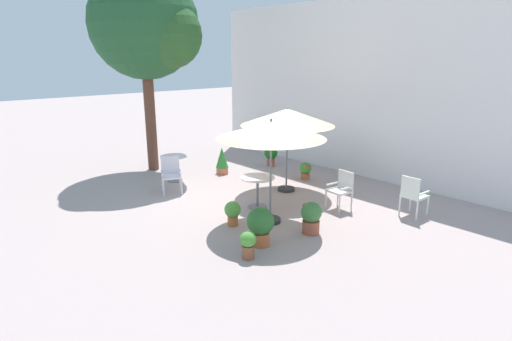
{
  "coord_description": "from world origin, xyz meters",
  "views": [
    {
      "loc": [
        7.03,
        -6.42,
        3.37
      ],
      "look_at": [
        0.0,
        -0.04,
        0.76
      ],
      "focal_mm": 29.26,
      "sensor_mm": 36.0,
      "label": 1
    }
  ],
  "objects_px": {
    "patio_chair_2": "(413,194)",
    "potted_plant_2": "(233,212)",
    "potted_plant_5": "(261,224)",
    "patio_umbrella_1": "(271,131)",
    "cafe_table_1": "(258,186)",
    "patio_chair_0": "(342,187)",
    "potted_plant_0": "(311,217)",
    "patio_chair_1": "(171,172)",
    "cafe_table_0": "(174,164)",
    "potted_plant_3": "(248,243)",
    "patio_umbrella_0": "(288,118)",
    "potted_plant_1": "(222,160)",
    "potted_plant_6": "(271,154)",
    "shade_tree": "(146,24)",
    "potted_plant_4": "(305,170)"
  },
  "relations": [
    {
      "from": "patio_chair_2",
      "to": "potted_plant_2",
      "type": "height_order",
      "value": "patio_chair_2"
    },
    {
      "from": "potted_plant_5",
      "to": "patio_umbrella_1",
      "type": "bearing_deg",
      "value": 126.89
    },
    {
      "from": "cafe_table_1",
      "to": "patio_chair_0",
      "type": "distance_m",
      "value": 1.9
    },
    {
      "from": "potted_plant_0",
      "to": "potted_plant_5",
      "type": "xyz_separation_m",
      "value": [
        -0.27,
        -1.1,
        0.06
      ]
    },
    {
      "from": "cafe_table_1",
      "to": "patio_chair_1",
      "type": "xyz_separation_m",
      "value": [
        -2.31,
        -0.87,
        0.01
      ]
    },
    {
      "from": "patio_chair_2",
      "to": "potted_plant_0",
      "type": "distance_m",
      "value": 2.45
    },
    {
      "from": "patio_chair_2",
      "to": "cafe_table_0",
      "type": "bearing_deg",
      "value": -157.6
    },
    {
      "from": "potted_plant_3",
      "to": "patio_umbrella_0",
      "type": "bearing_deg",
      "value": 124.06
    },
    {
      "from": "patio_umbrella_1",
      "to": "patio_chair_0",
      "type": "xyz_separation_m",
      "value": [
        0.53,
        1.73,
        -1.43
      ]
    },
    {
      "from": "patio_chair_2",
      "to": "potted_plant_1",
      "type": "bearing_deg",
      "value": -170.47
    },
    {
      "from": "patio_umbrella_0",
      "to": "potted_plant_5",
      "type": "distance_m",
      "value": 3.62
    },
    {
      "from": "patio_umbrella_1",
      "to": "patio_umbrella_0",
      "type": "bearing_deg",
      "value": 124.89
    },
    {
      "from": "potted_plant_2",
      "to": "potted_plant_0",
      "type": "bearing_deg",
      "value": 33.66
    },
    {
      "from": "patio_chair_0",
      "to": "potted_plant_6",
      "type": "height_order",
      "value": "patio_chair_0"
    },
    {
      "from": "shade_tree",
      "to": "patio_chair_0",
      "type": "relative_size",
      "value": 6.57
    },
    {
      "from": "potted_plant_0",
      "to": "potted_plant_2",
      "type": "height_order",
      "value": "potted_plant_0"
    },
    {
      "from": "potted_plant_2",
      "to": "potted_plant_1",
      "type": "bearing_deg",
      "value": 145.45
    },
    {
      "from": "patio_chair_0",
      "to": "potted_plant_6",
      "type": "distance_m",
      "value": 4.15
    },
    {
      "from": "cafe_table_1",
      "to": "patio_chair_2",
      "type": "height_order",
      "value": "patio_chair_2"
    },
    {
      "from": "patio_chair_1",
      "to": "patio_umbrella_0",
      "type": "bearing_deg",
      "value": 49.81
    },
    {
      "from": "potted_plant_6",
      "to": "potted_plant_2",
      "type": "bearing_deg",
      "value": -53.28
    },
    {
      "from": "patio_umbrella_0",
      "to": "cafe_table_0",
      "type": "bearing_deg",
      "value": -147.81
    },
    {
      "from": "patio_umbrella_0",
      "to": "cafe_table_0",
      "type": "xyz_separation_m",
      "value": [
        -2.68,
        -1.68,
        -1.4
      ]
    },
    {
      "from": "potted_plant_5",
      "to": "patio_umbrella_0",
      "type": "bearing_deg",
      "value": 125.58
    },
    {
      "from": "potted_plant_0",
      "to": "potted_plant_3",
      "type": "height_order",
      "value": "potted_plant_0"
    },
    {
      "from": "potted_plant_1",
      "to": "potted_plant_5",
      "type": "relative_size",
      "value": 1.1
    },
    {
      "from": "potted_plant_3",
      "to": "patio_chair_0",
      "type": "bearing_deg",
      "value": 97.15
    },
    {
      "from": "patio_chair_0",
      "to": "potted_plant_0",
      "type": "xyz_separation_m",
      "value": [
        0.42,
        -1.54,
        -0.17
      ]
    },
    {
      "from": "patio_umbrella_0",
      "to": "cafe_table_1",
      "type": "relative_size",
      "value": 3.02
    },
    {
      "from": "patio_chair_2",
      "to": "potted_plant_3",
      "type": "bearing_deg",
      "value": -103.34
    },
    {
      "from": "cafe_table_1",
      "to": "potted_plant_0",
      "type": "relative_size",
      "value": 1.21
    },
    {
      "from": "cafe_table_1",
      "to": "potted_plant_2",
      "type": "height_order",
      "value": "cafe_table_1"
    },
    {
      "from": "potted_plant_3",
      "to": "potted_plant_6",
      "type": "distance_m",
      "value": 6.31
    },
    {
      "from": "cafe_table_1",
      "to": "potted_plant_0",
      "type": "bearing_deg",
      "value": -6.62
    },
    {
      "from": "potted_plant_0",
      "to": "cafe_table_1",
      "type": "bearing_deg",
      "value": 173.38
    },
    {
      "from": "potted_plant_2",
      "to": "shade_tree",
      "type": "bearing_deg",
      "value": 168.58
    },
    {
      "from": "patio_chair_2",
      "to": "potted_plant_4",
      "type": "distance_m",
      "value": 3.47
    },
    {
      "from": "patio_umbrella_1",
      "to": "cafe_table_0",
      "type": "relative_size",
      "value": 3.02
    },
    {
      "from": "patio_chair_2",
      "to": "potted_plant_1",
      "type": "height_order",
      "value": "patio_chair_2"
    },
    {
      "from": "shade_tree",
      "to": "patio_chair_1",
      "type": "bearing_deg",
      "value": -19.32
    },
    {
      "from": "patio_umbrella_1",
      "to": "patio_chair_1",
      "type": "distance_m",
      "value": 3.48
    },
    {
      "from": "patio_chair_1",
      "to": "potted_plant_1",
      "type": "relative_size",
      "value": 1.16
    },
    {
      "from": "patio_umbrella_0",
      "to": "potted_plant_2",
      "type": "bearing_deg",
      "value": -70.95
    },
    {
      "from": "potted_plant_0",
      "to": "potted_plant_6",
      "type": "distance_m",
      "value": 5.26
    },
    {
      "from": "potted_plant_1",
      "to": "patio_chair_2",
      "type": "bearing_deg",
      "value": 9.53
    },
    {
      "from": "patio_chair_1",
      "to": "potted_plant_6",
      "type": "height_order",
      "value": "patio_chair_1"
    },
    {
      "from": "patio_chair_0",
      "to": "potted_plant_6",
      "type": "relative_size",
      "value": 1.41
    },
    {
      "from": "potted_plant_3",
      "to": "potted_plant_1",
      "type": "bearing_deg",
      "value": 146.98
    },
    {
      "from": "cafe_table_1",
      "to": "potted_plant_4",
      "type": "distance_m",
      "value": 2.64
    },
    {
      "from": "potted_plant_1",
      "to": "cafe_table_1",
      "type": "bearing_deg",
      "value": -22.21
    }
  ]
}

